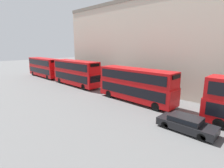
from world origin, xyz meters
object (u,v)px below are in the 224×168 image
Objects in this scene: car_hatchback at (186,123)px; bus_second_in_queue at (136,84)px; pedestrian at (88,80)px; bus_third_in_queue at (76,72)px; bus_trailing at (44,67)px.

bus_second_in_queue is at bearing 66.54° from car_hatchback.
pedestrian is (5.43, 20.10, 0.12)m from car_hatchback.
bus_third_in_queue is at bearing 90.00° from bus_second_in_queue.
pedestrian is (2.03, -13.55, -1.54)m from bus_trailing.
pedestrian reaches higher than car_hatchback.
bus_third_in_queue reaches higher than car_hatchback.
bus_trailing reaches higher than bus_second_in_queue.
car_hatchback is (-3.40, -33.64, -1.66)m from bus_trailing.
car_hatchback is at bearing -99.18° from bus_third_in_queue.
car_hatchback is 20.82m from pedestrian.
bus_second_in_queue reaches higher than car_hatchback.
bus_second_in_queue is 2.27× the size of car_hatchback.
bus_third_in_queue is 2.78m from pedestrian.
bus_second_in_queue is 6.05× the size of pedestrian.
bus_trailing is 2.34× the size of car_hatchback.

